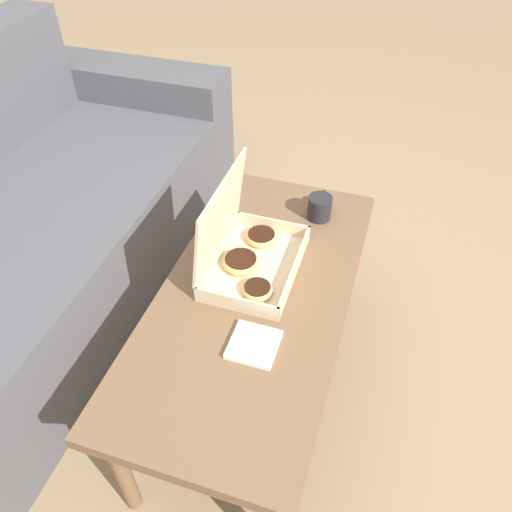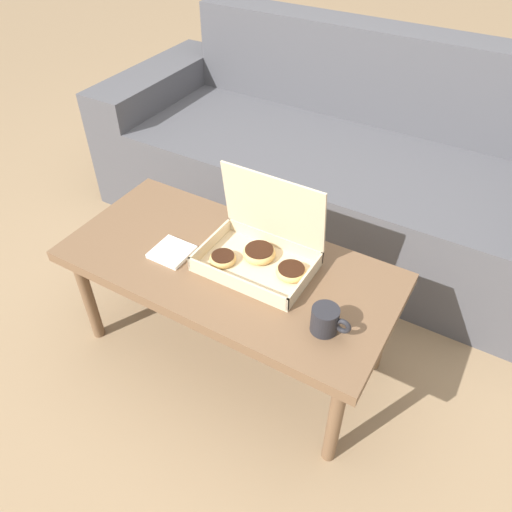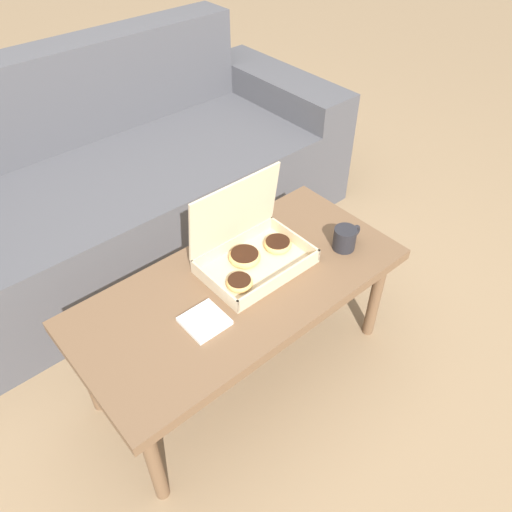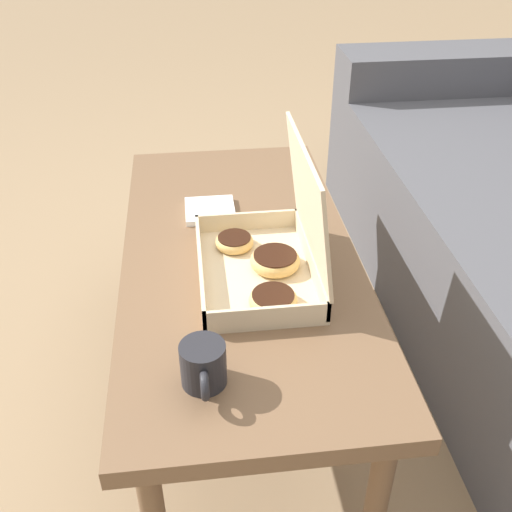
# 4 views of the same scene
# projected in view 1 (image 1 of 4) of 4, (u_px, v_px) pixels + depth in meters

# --- Properties ---
(ground_plane) EXTENTS (12.00, 12.00, 0.00)m
(ground_plane) POSITION_uv_depth(u_px,v_px,m) (220.00, 369.00, 1.78)
(ground_plane) COLOR #937756
(coffee_table) EXTENTS (1.12, 0.53, 0.45)m
(coffee_table) POSITION_uv_depth(u_px,v_px,m) (255.00, 302.00, 1.47)
(coffee_table) COLOR brown
(coffee_table) RESTS_ON ground_plane
(pastry_box) EXTENTS (0.36, 0.25, 0.30)m
(pastry_box) POSITION_uv_depth(u_px,v_px,m) (246.00, 252.00, 1.48)
(pastry_box) COLOR beige
(pastry_box) RESTS_ON coffee_table
(coffee_mug) EXTENTS (0.12, 0.08, 0.08)m
(coffee_mug) POSITION_uv_depth(u_px,v_px,m) (320.00, 207.00, 1.67)
(coffee_mug) COLOR #232328
(coffee_mug) RESTS_ON coffee_table
(napkin_stack) EXTENTS (0.12, 0.12, 0.01)m
(napkin_stack) POSITION_uv_depth(u_px,v_px,m) (254.00, 344.00, 1.29)
(napkin_stack) COLOR white
(napkin_stack) RESTS_ON coffee_table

